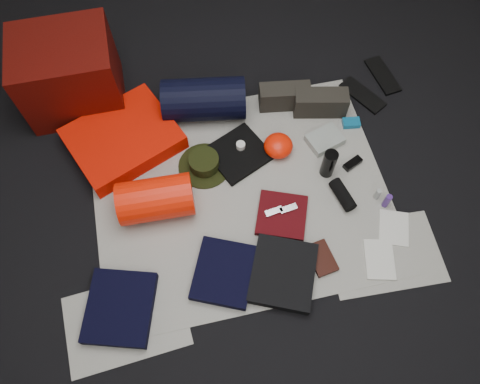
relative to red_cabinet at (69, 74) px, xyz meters
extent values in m
cube|color=black|center=(0.82, -0.87, -0.24)|extent=(4.50, 4.50, 0.02)
cube|color=beige|center=(0.82, -0.87, -0.22)|extent=(1.60, 1.30, 0.01)
cube|color=beige|center=(0.12, -1.42, -0.23)|extent=(0.61, 0.44, 0.00)
cube|color=beige|center=(1.47, -1.37, -0.23)|extent=(0.60, 0.43, 0.00)
cube|color=#4D0905|center=(0.00, 0.00, 0.00)|extent=(0.55, 0.46, 0.45)
cube|color=#EE1602|center=(0.23, -0.40, -0.17)|extent=(0.72, 0.67, 0.11)
cylinder|color=#FF1B04|center=(0.37, -0.85, -0.11)|extent=(0.40, 0.24, 0.23)
cylinder|color=black|center=(0.27, -0.85, -0.11)|extent=(0.02, 0.22, 0.22)
cylinder|color=black|center=(0.47, -0.85, -0.11)|extent=(0.03, 0.22, 0.22)
cylinder|color=black|center=(0.73, -0.28, -0.10)|extent=(0.51, 0.33, 0.25)
cylinder|color=black|center=(0.66, -0.65, -0.22)|extent=(0.35, 0.35, 0.01)
cylinder|color=black|center=(0.66, -0.65, -0.18)|extent=(0.17, 0.17, 0.07)
cube|color=#2A2721|center=(1.21, -0.32, -0.15)|extent=(0.32, 0.16, 0.15)
cube|color=#2A2721|center=(1.41, -0.42, -0.14)|extent=(0.33, 0.18, 0.16)
cube|color=black|center=(1.70, -0.36, -0.22)|extent=(0.24, 0.31, 0.02)
cube|color=black|center=(1.88, -0.24, -0.22)|extent=(0.15, 0.31, 0.02)
cube|color=black|center=(0.11, -1.35, -0.19)|extent=(0.41, 0.44, 0.06)
cube|color=black|center=(0.64, -1.29, -0.20)|extent=(0.40, 0.42, 0.05)
cube|color=black|center=(0.93, -1.36, -0.19)|extent=(0.43, 0.45, 0.06)
cube|color=black|center=(0.86, -0.62, -0.21)|extent=(0.40, 0.39, 0.03)
cube|color=#4A080C|center=(1.00, -1.05, -0.20)|extent=(0.34, 0.34, 0.03)
ellipsoid|color=#FF1B04|center=(1.09, -0.64, -0.17)|extent=(0.22, 0.22, 0.11)
cube|color=#919992|center=(1.37, -0.64, -0.20)|extent=(0.23, 0.20, 0.05)
cylinder|color=black|center=(1.32, -0.84, -0.13)|extent=(0.09, 0.09, 0.19)
cylinder|color=black|center=(1.36, -1.01, -0.19)|extent=(0.11, 0.19, 0.07)
cube|color=silver|center=(1.41, -0.60, -0.20)|extent=(0.11, 0.09, 0.04)
cube|color=#0E5F8A|center=(1.56, -0.55, -0.21)|extent=(0.11, 0.08, 0.03)
cylinder|color=#49277E|center=(1.57, -1.10, -0.17)|extent=(0.04, 0.04, 0.10)
cylinder|color=#A1A6A1|center=(1.54, -1.05, -0.18)|extent=(0.03, 0.03, 0.08)
cube|color=black|center=(1.14, -1.32, -0.21)|extent=(0.14, 0.19, 0.02)
cube|color=silver|center=(1.43, -1.39, -0.22)|extent=(0.20, 0.25, 0.01)
cube|color=silver|center=(1.57, -1.24, -0.22)|extent=(0.22, 0.24, 0.01)
cube|color=black|center=(1.48, -0.82, -0.21)|extent=(0.12, 0.09, 0.03)
cube|color=silver|center=(0.21, -1.38, -0.21)|extent=(0.09, 0.09, 0.01)
cylinder|color=silver|center=(0.88, -0.59, -0.17)|extent=(0.05, 0.05, 0.04)
cube|color=silver|center=(0.96, -1.03, -0.18)|extent=(0.10, 0.05, 0.01)
cube|color=silver|center=(1.04, -1.03, -0.18)|extent=(0.10, 0.05, 0.01)
camera|label=1|loc=(0.56, -1.99, 2.09)|focal=35.00mm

